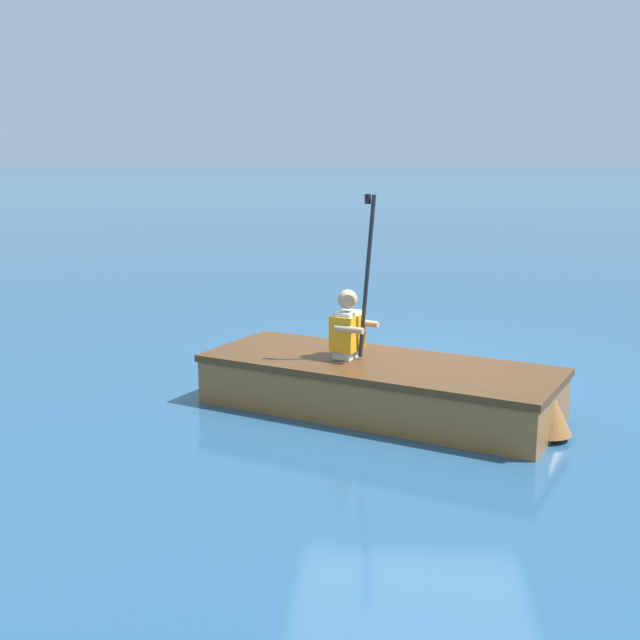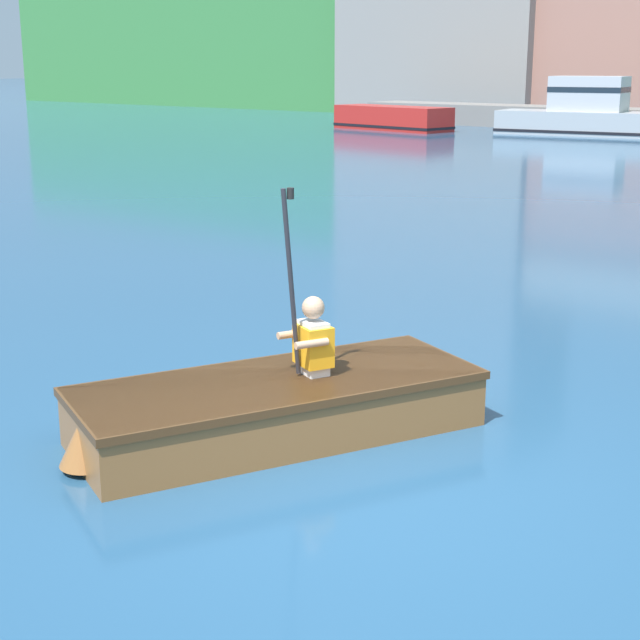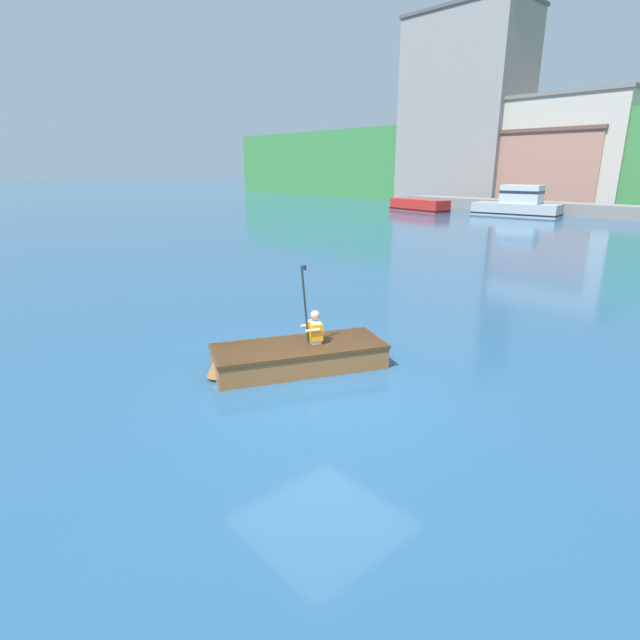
{
  "view_description": "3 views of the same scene",
  "coord_description": "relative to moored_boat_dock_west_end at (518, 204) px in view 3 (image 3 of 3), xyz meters",
  "views": [
    {
      "loc": [
        -7.63,
        0.26,
        2.14
      ],
      "look_at": [
        -1.01,
        0.87,
        0.79
      ],
      "focal_mm": 45.0,
      "sensor_mm": 36.0,
      "label": 1
    },
    {
      "loc": [
        3.56,
        -4.78,
        2.7
      ],
      "look_at": [
        -1.01,
        0.87,
        0.79
      ],
      "focal_mm": 55.0,
      "sensor_mm": 36.0,
      "label": 2
    },
    {
      "loc": [
        5.35,
        -4.92,
        3.42
      ],
      "look_at": [
        -1.01,
        0.87,
        0.79
      ],
      "focal_mm": 28.0,
      "sensor_mm": 36.0,
      "label": 3
    }
  ],
  "objects": [
    {
      "name": "ground_plane",
      "position": [
        12.75,
        -31.35,
        -0.82
      ],
      "size": [
        300.0,
        300.0,
        0.0
      ],
      "primitive_type": "plane",
      "color": "navy"
    },
    {
      "name": "waterfront_warehouse_left",
      "position": [
        -11.69,
        10.04,
        8.01
      ],
      "size": [
        11.75,
        6.91,
        17.64
      ],
      "color": "gray",
      "rests_on": "ground"
    },
    {
      "name": "waterfront_office_block_center",
      "position": [
        -3.33,
        11.66,
        2.49
      ],
      "size": [
        12.28,
        8.97,
        6.6
      ],
      "color": "#9E6B5B",
      "rests_on": "ground"
    },
    {
      "name": "waterfront_apartment_right",
      "position": [
        -1.05,
        12.61,
        3.87
      ],
      "size": [
        10.61,
        10.62,
        9.36
      ],
      "color": "#B2A899",
      "rests_on": "ground"
    },
    {
      "name": "moored_boat_dock_west_end",
      "position": [
        0.0,
        0.0,
        0.0
      ],
      "size": [
        6.43,
        3.0,
        2.21
      ],
      "color": "#9EA3A8",
      "rests_on": "ground"
    },
    {
      "name": "moored_boat_dock_east_inner",
      "position": [
        -7.35,
        -2.16,
        -0.37
      ],
      "size": [
        5.49,
        2.46,
        0.96
      ],
      "color": "red",
      "rests_on": "ground"
    },
    {
      "name": "rowboat_foreground",
      "position": [
        11.72,
        -31.02,
        -0.58
      ],
      "size": [
        2.26,
        3.23,
        0.44
      ],
      "color": "#935B2D",
      "rests_on": "ground"
    },
    {
      "name": "person_paddler",
      "position": [
        11.85,
        -30.72,
        -0.11
      ],
      "size": [
        0.43,
        0.43,
        1.41
      ],
      "color": "silver",
      "rests_on": "rowboat_foreground"
    }
  ]
}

